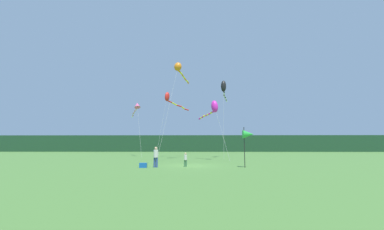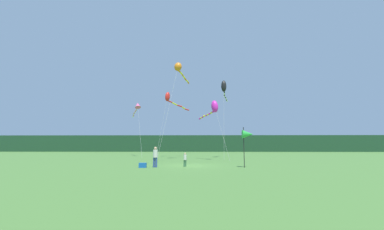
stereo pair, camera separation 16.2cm
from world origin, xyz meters
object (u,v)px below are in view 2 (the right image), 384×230
kite_magenta (214,108)px  person_child (185,159)px  kite_red (170,99)px  kite_rainbow (137,107)px  kite_orange (179,68)px  banner_flag_pole (248,135)px  kite_black (224,88)px  cooler_box (143,165)px  person_adult (155,156)px

kite_magenta → person_child: bearing=-109.4°
kite_red → kite_rainbow: 6.23m
kite_orange → banner_flag_pole: bearing=-57.5°
kite_black → kite_magenta: kite_black is taller
kite_red → kite_magenta: 10.03m
person_child → kite_magenta: bearing=70.6°
kite_rainbow → person_child: bearing=-63.9°
person_child → kite_red: 18.42m
kite_black → kite_orange: size_ratio=0.88×
cooler_box → kite_magenta: kite_magenta is taller
banner_flag_pole → kite_orange: bearing=122.5°
kite_red → banner_flag_pole: bearing=-63.3°
person_adult → cooler_box: size_ratio=2.83×
person_child → kite_black: (4.89, 13.14, 9.36)m
banner_flag_pole → kite_rainbow: (-14.21, 19.12, 5.45)m
person_adult → banner_flag_pole: size_ratio=0.51×
person_child → kite_magenta: size_ratio=0.16×
banner_flag_pole → kite_rainbow: bearing=126.6°
cooler_box → kite_rainbow: kite_rainbow is taller
kite_black → kite_rainbow: bearing=159.3°
kite_orange → kite_rainbow: (-7.60, 8.73, -3.68)m
person_adult → kite_magenta: 12.23m
person_child → kite_orange: bearing=98.2°
banner_flag_pole → kite_magenta: kite_magenta is taller
kite_red → kite_rainbow: size_ratio=1.12×
kite_black → kite_magenta: size_ratio=1.50×
banner_flag_pole → kite_red: kite_red is taller
cooler_box → kite_orange: 15.89m
person_child → kite_orange: (-1.38, 9.64, 11.16)m
person_child → cooler_box: person_child is taller
person_child → kite_orange: kite_orange is taller
kite_black → kite_magenta: (-1.81, -4.40, -3.57)m
person_child → kite_orange: 14.82m
person_child → banner_flag_pole: banner_flag_pole is taller
person_child → kite_red: (-3.25, 16.08, 8.36)m
banner_flag_pole → kite_orange: 15.33m
person_adult → banner_flag_pole: 7.85m
person_adult → kite_black: bearing=62.1°
person_child → kite_red: bearing=101.4°
person_child → cooler_box: bearing=-163.4°
kite_orange → kite_rainbow: kite_orange is taller
cooler_box → kite_black: bearing=59.7°
kite_rainbow → kite_magenta: bearing=-38.6°
person_adult → kite_red: (-0.82, 16.78, 8.08)m
person_adult → kite_red: bearing=92.8°
cooler_box → kite_black: (8.27, 14.14, 9.83)m
cooler_box → kite_red: bearing=89.5°
person_adult → cooler_box: person_adult is taller
cooler_box → kite_black: kite_black is taller
cooler_box → person_child: bearing=16.6°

